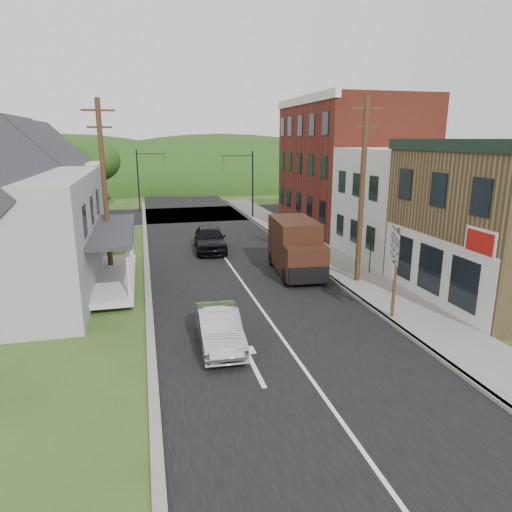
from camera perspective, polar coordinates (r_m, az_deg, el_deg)
ground at (r=18.58m, az=1.51°, el=-7.86°), size 120.00×120.00×0.00m
road at (r=27.86m, az=-3.94°, el=-0.23°), size 9.00×90.00×0.02m
cross_road at (r=44.37m, az=-7.80°, el=5.20°), size 60.00×9.00×0.02m
sidewalk_right at (r=27.61m, az=8.95°, el=-0.35°), size 2.80×55.00×0.15m
curb_right at (r=27.12m, az=6.32°, el=-0.53°), size 0.20×55.00×0.15m
curb_left at (r=25.54m, az=-13.47°, el=-1.83°), size 0.30×55.00×0.12m
storefront_white at (r=29.09m, az=19.50°, el=6.13°), size 8.00×7.00×6.50m
storefront_red at (r=37.19m, az=11.66°, el=11.02°), size 8.00×12.00×10.00m
house_blue at (r=34.33m, az=-24.79°, el=7.54°), size 7.14×8.16×7.28m
house_cream at (r=43.25m, az=-23.32°, el=8.86°), size 7.14×8.16×7.28m
utility_pole_right at (r=22.63m, az=13.11°, el=8.02°), size 1.60×0.26×9.00m
utility_pole_left at (r=24.75m, az=-18.43°, el=8.18°), size 1.60×0.26×9.00m
traffic_signal_right at (r=41.17m, az=-1.38°, el=9.88°), size 2.87×0.20×6.00m
traffic_signal_left at (r=47.18m, az=-13.71°, el=10.07°), size 2.87×0.20×6.00m
tree_left_d at (r=48.81m, az=-19.43°, el=11.13°), size 4.80×4.80×6.94m
forested_ridge at (r=72.05m, az=-10.28°, el=8.64°), size 90.00×30.00×16.00m
silver_sedan at (r=16.11m, az=-4.63°, el=-8.97°), size 1.53×4.05×1.32m
dark_sedan at (r=29.46m, az=-5.78°, el=2.17°), size 2.24×4.89×1.63m
delivery_van at (r=24.28m, az=5.01°, el=1.09°), size 2.51×5.31×2.89m
route_sign_cluster at (r=18.51m, az=16.97°, el=-0.48°), size 0.83×1.94×3.60m
warning_sign at (r=24.55m, az=14.12°, el=1.24°), size 0.12×0.64×2.30m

